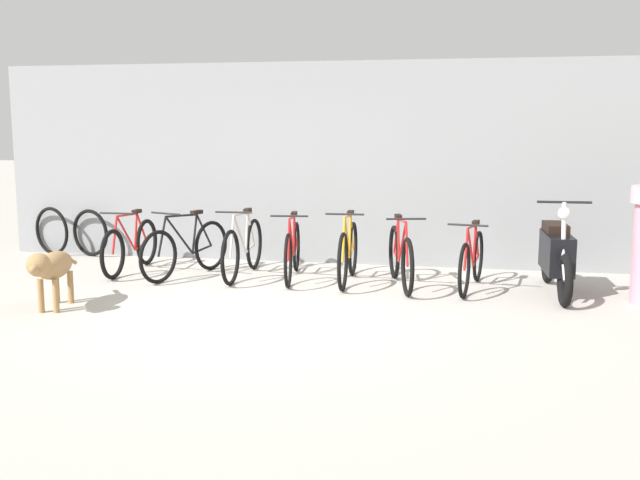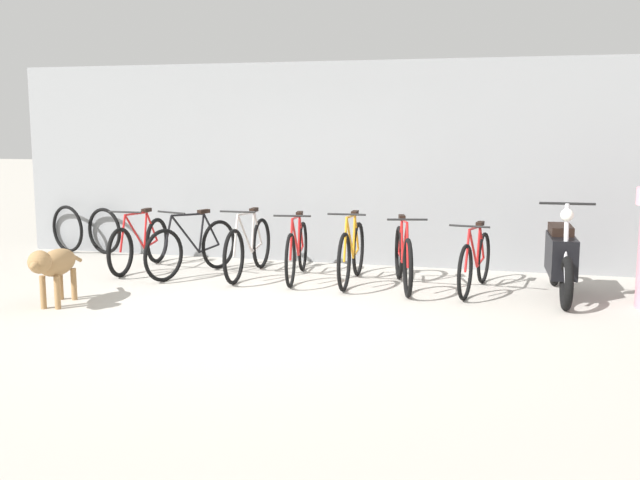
% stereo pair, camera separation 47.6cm
% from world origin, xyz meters
% --- Properties ---
extents(ground_plane, '(60.00, 60.00, 0.00)m').
position_xyz_m(ground_plane, '(0.00, 0.00, 0.00)').
color(ground_plane, '#ADA89E').
extents(shop_wall_back, '(9.26, 0.20, 2.81)m').
position_xyz_m(shop_wall_back, '(0.00, 3.16, 1.40)').
color(shop_wall_back, gray).
rests_on(shop_wall_back, ground).
extents(bicycle_0, '(0.46, 1.68, 0.84)m').
position_xyz_m(bicycle_0, '(-2.22, 1.92, 0.34)').
color(bicycle_0, black).
rests_on(bicycle_0, ground).
extents(bicycle_1, '(0.64, 1.62, 0.87)m').
position_xyz_m(bicycle_1, '(-1.38, 1.77, 0.36)').
color(bicycle_1, black).
rests_on(bicycle_1, ground).
extents(bicycle_2, '(0.46, 1.77, 0.89)m').
position_xyz_m(bicycle_2, '(-0.65, 1.90, 0.37)').
color(bicycle_2, black).
rests_on(bicycle_2, ground).
extents(bicycle_3, '(0.46, 1.71, 0.86)m').
position_xyz_m(bicycle_3, '(0.01, 1.89, 0.36)').
color(bicycle_3, black).
rests_on(bicycle_3, ground).
extents(bicycle_4, '(0.46, 1.66, 0.91)m').
position_xyz_m(bicycle_4, '(0.74, 1.80, 0.37)').
color(bicycle_4, black).
rests_on(bicycle_4, ground).
extents(bicycle_5, '(0.55, 1.67, 0.89)m').
position_xyz_m(bicycle_5, '(1.39, 1.69, 0.36)').
color(bicycle_5, black).
rests_on(bicycle_5, ground).
extents(bicycle_6, '(0.46, 1.62, 0.83)m').
position_xyz_m(bicycle_6, '(2.24, 1.72, 0.34)').
color(bicycle_6, black).
rests_on(bicycle_6, ground).
extents(motorcycle, '(0.58, 1.86, 1.12)m').
position_xyz_m(motorcycle, '(3.19, 1.67, 0.45)').
color(motorcycle, black).
rests_on(motorcycle, ground).
extents(stray_dog, '(0.41, 1.19, 0.67)m').
position_xyz_m(stray_dog, '(-2.10, -0.18, 0.46)').
color(stray_dog, '#997247').
rests_on(stray_dog, ground).
extents(spare_tire_left, '(0.70, 0.30, 0.72)m').
position_xyz_m(spare_tire_left, '(-3.97, 2.90, 0.36)').
color(spare_tire_left, black).
rests_on(spare_tire_left, ground).
extents(spare_tire_right, '(0.69, 0.27, 0.70)m').
position_xyz_m(spare_tire_right, '(-3.34, 2.90, 0.35)').
color(spare_tire_right, black).
rests_on(spare_tire_right, ground).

